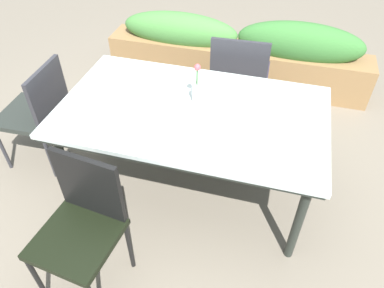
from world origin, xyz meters
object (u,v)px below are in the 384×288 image
Objects in this scene: planter_box at (238,53)px; chair_far_side at (239,73)px; dining_table at (192,117)px; flower_vase at (197,89)px; chair_near_left at (82,222)px; chair_end_left at (38,109)px.

chair_far_side is at bearing -79.92° from planter_box.
planter_box is (0.05, 1.56, -0.34)m from dining_table.
chair_far_side is (0.18, 0.85, -0.14)m from dining_table.
flower_vase reaches higher than planter_box.
dining_table is 6.09× the size of flower_vase.
flower_vase reaches higher than dining_table.
chair_near_left is 1.80m from chair_far_side.
chair_end_left is at bearing 179.87° from dining_table.
planter_box is at bearing 88.21° from flower_vase.
dining_table is 2.01× the size of chair_end_left.
flower_vase reaches higher than chair_far_side.
flower_vase is (0.39, 0.96, 0.32)m from chair_near_left.
chair_near_left is at bearing -112.27° from flower_vase.
dining_table is at bearing -94.55° from flower_vase.
dining_table reaches higher than planter_box.
planter_box is at bearing -41.33° from chair_end_left.
flower_vase reaches higher than chair_end_left.
dining_table is 0.65× the size of planter_box.
chair_near_left is 1.20m from chair_end_left.
dining_table is at bearing -107.49° from chair_near_left.
chair_far_side reaches higher than dining_table.
planter_box is (0.05, 1.46, -0.50)m from flower_vase.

